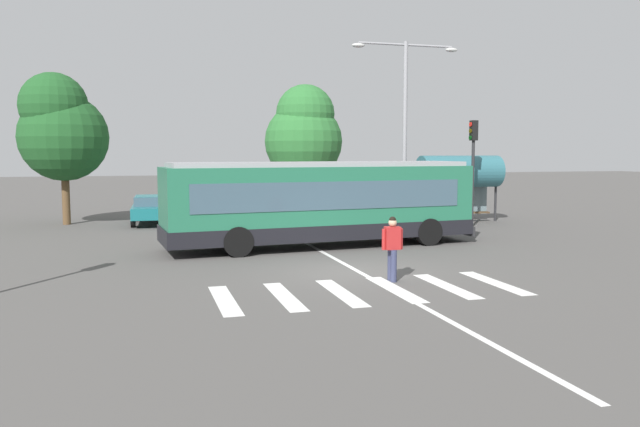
{
  "coord_description": "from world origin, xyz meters",
  "views": [
    {
      "loc": [
        -5.72,
        -16.77,
        3.39
      ],
      "look_at": [
        0.2,
        3.95,
        1.3
      ],
      "focal_mm": 35.32,
      "sensor_mm": 36.0,
      "label": 1
    }
  ],
  "objects": [
    {
      "name": "lane_center_line",
      "position": [
        0.21,
        2.0,
        0.0
      ],
      "size": [
        0.16,
        24.0,
        0.01
      ],
      "primitive_type": "cube",
      "color": "silver",
      "rests_on": "ground_plane"
    },
    {
      "name": "parked_car_teal",
      "position": [
        -5.21,
        14.2,
        0.77
      ],
      "size": [
        2.0,
        4.56,
        1.35
      ],
      "color": "black",
      "rests_on": "ground_plane"
    },
    {
      "name": "parked_car_charcoal",
      "position": [
        0.24,
        13.95,
        0.77
      ],
      "size": [
        1.96,
        4.55,
        1.35
      ],
      "color": "black",
      "rests_on": "ground_plane"
    },
    {
      "name": "background_tree_right",
      "position": [
        3.61,
        19.33,
        4.52
      ],
      "size": [
        4.58,
        4.58,
        7.37
      ],
      "color": "brown",
      "rests_on": "ground_plane"
    },
    {
      "name": "ground_plane",
      "position": [
        0.0,
        0.0,
        0.0
      ],
      "size": [
        160.0,
        160.0,
        0.0
      ],
      "primitive_type": "plane",
      "color": "#514F4C"
    },
    {
      "name": "crosswalk_painted_stripes",
      "position": [
        -0.4,
        -2.48,
        0.0
      ],
      "size": [
        7.49,
        3.08,
        0.01
      ],
      "color": "silver",
      "rests_on": "ground_plane"
    },
    {
      "name": "parked_car_silver",
      "position": [
        3.08,
        14.0,
        0.77
      ],
      "size": [
        2.2,
        4.64,
        1.35
      ],
      "color": "black",
      "rests_on": "ground_plane"
    },
    {
      "name": "pedestrian_crossing_street",
      "position": [
        0.62,
        -1.52,
        0.97
      ],
      "size": [
        0.58,
        0.4,
        1.72
      ],
      "color": "#333856",
      "rests_on": "ground_plane"
    },
    {
      "name": "city_transit_bus",
      "position": [
        0.52,
        4.92,
        1.59
      ],
      "size": [
        11.55,
        3.56,
        3.06
      ],
      "color": "black",
      "rests_on": "ground_plane"
    },
    {
      "name": "twin_arm_street_lamp",
      "position": [
        6.13,
        10.4,
        5.29
      ],
      "size": [
        5.21,
        0.32,
        8.46
      ],
      "color": "#939399",
      "rests_on": "ground_plane"
    },
    {
      "name": "parked_car_blue",
      "position": [
        8.41,
        13.82,
        0.77
      ],
      "size": [
        2.05,
        4.59,
        1.35
      ],
      "color": "black",
      "rests_on": "ground_plane"
    },
    {
      "name": "traffic_light_far_corner",
      "position": [
        8.8,
        8.81,
        3.24
      ],
      "size": [
        0.33,
        0.32,
        4.84
      ],
      "color": "#28282B",
      "rests_on": "ground_plane"
    },
    {
      "name": "parked_car_champagne",
      "position": [
        -2.39,
        13.9,
        0.77
      ],
      "size": [
        1.99,
        4.56,
        1.35
      ],
      "color": "black",
      "rests_on": "ground_plane"
    },
    {
      "name": "bus_stop_shelter",
      "position": [
        9.2,
        10.77,
        2.42
      ],
      "size": [
        4.13,
        1.54,
        3.25
      ],
      "color": "#28282B",
      "rests_on": "ground_plane"
    },
    {
      "name": "parked_car_red",
      "position": [
        5.7,
        14.37,
        0.77
      ],
      "size": [
        1.94,
        4.53,
        1.35
      ],
      "color": "black",
      "rests_on": "ground_plane"
    },
    {
      "name": "background_tree_left",
      "position": [
        -9.23,
        14.91,
        4.52
      ],
      "size": [
        4.09,
        4.09,
        7.07
      ],
      "color": "brown",
      "rests_on": "ground_plane"
    }
  ]
}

